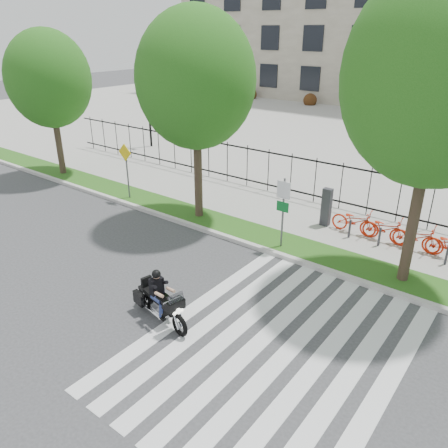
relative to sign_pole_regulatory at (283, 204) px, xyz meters
The scene contains 14 objects.
ground 5.40m from the sign_pole_regulatory, 116.45° to the right, with size 120.00×120.00×0.00m, color #37383A.
curb 2.86m from the sign_pole_regulatory, 168.13° to the right, with size 60.00×0.20×0.15m, color #BAB6AF.
grass_verge 2.85m from the sign_pole_regulatory, behind, with size 60.00×1.50×0.15m, color #184A12.
sidewalk 4.03m from the sign_pole_regulatory, 128.43° to the left, with size 60.00×3.50×0.15m, color #A7A59C.
plaza 20.62m from the sign_pole_regulatory, 96.36° to the left, with size 80.00×34.00×0.10m, color #A7A59C.
crosswalk_stripes 5.52m from the sign_pole_regulatory, 60.91° to the right, with size 5.70×8.00×0.01m, color silver, non-canonical shape.
iron_fence 5.19m from the sign_pole_regulatory, 116.24° to the left, with size 30.00×0.06×2.00m, color black, non-canonical shape.
lamp_post_left 16.16m from the sign_pole_regulatory, 152.54° to the left, with size 1.06×0.70×4.25m.
street_tree_0 14.02m from the sign_pole_regulatory, behind, with size 4.11×4.11×7.14m.
street_tree_1 5.57m from the sign_pole_regulatory, behind, with size 4.42×4.42×7.88m.
street_tree_2 5.98m from the sign_pole_regulatory, ahead, with size 5.04×5.04×8.83m.
sign_pole_regulatory is the anchor object (origin of this frame).
sign_pole_warning 7.98m from the sign_pole_regulatory, behind, with size 0.78×0.09×2.49m.
motorcycle_rider 5.61m from the sign_pole_regulatory, 94.55° to the right, with size 2.27×0.92×1.77m.
Camera 1 is at (9.08, -7.56, 7.17)m, focal length 35.00 mm.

